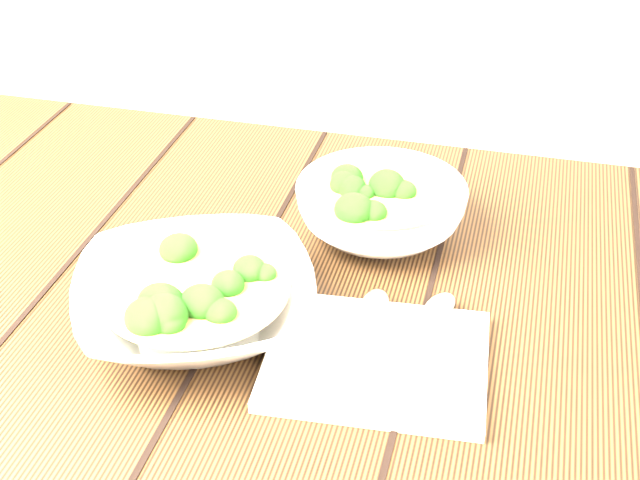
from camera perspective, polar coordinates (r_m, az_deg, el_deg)
table at (r=1.03m, az=-4.03°, el=-9.06°), size 1.20×0.80×0.75m
soup_bowl_front at (r=0.90m, az=-7.98°, el=-3.77°), size 0.32×0.32×0.07m
soup_bowl_back at (r=1.04m, az=3.91°, el=2.07°), size 0.25×0.25×0.07m
trivet at (r=0.95m, az=-5.41°, el=-2.54°), size 0.15×0.15×0.03m
napkin at (r=0.86m, az=3.62°, el=-7.67°), size 0.22×0.19×0.01m
spoon_left at (r=0.89m, az=3.15°, el=-5.37°), size 0.03×0.17×0.01m
spoon_right at (r=0.89m, az=6.74°, el=-5.37°), size 0.07×0.17×0.01m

